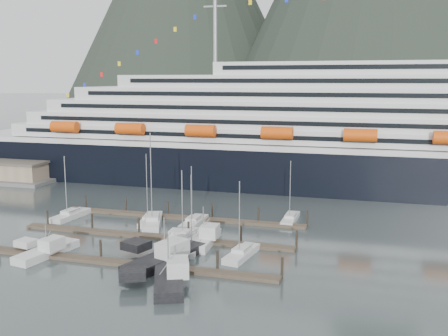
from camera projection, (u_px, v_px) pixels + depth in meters
The scene contains 17 objects.
ground at pixel (174, 246), 83.55m from camera, with size 1600.00×1600.00×0.00m, color #475353.
cruise_ship at pixel (375, 140), 125.26m from camera, with size 210.00×30.40×50.30m.
dock_near at pixel (116, 262), 75.44m from camera, with size 48.18×2.28×3.20m.
dock_mid at pixel (153, 236), 87.75m from camera, with size 48.18×2.28×3.20m.
dock_far at pixel (181, 217), 100.05m from camera, with size 48.18×2.28×3.20m.
sailboat_a at pixel (70, 216), 100.33m from camera, with size 3.56×9.72×12.60m.
sailboat_b at pixel (153, 222), 96.07m from camera, with size 6.62×11.73×17.52m.
sailboat_c at pixel (186, 239), 85.99m from camera, with size 4.45×10.53×12.50m.
sailboat_d at pixel (193, 247), 81.92m from camera, with size 3.47×9.57×12.39m.
sailboat_e at pixel (149, 220), 97.23m from camera, with size 4.05×9.11×13.41m.
sailboat_f at pixel (194, 223), 95.42m from camera, with size 2.71×9.34×11.54m.
sailboat_g at pixel (290, 219), 98.14m from camera, with size 2.31×9.24×11.96m.
sailboat_h at pixel (241, 254), 78.37m from camera, with size 3.84×9.23×12.17m.
trawler_a at pixel (46, 250), 79.01m from camera, with size 8.33×11.42×6.03m.
trawler_c at pixel (164, 257), 75.70m from camera, with size 11.63×15.20×7.55m.
trawler_d at pixel (168, 278), 67.74m from camera, with size 10.23×12.45×7.14m.
trawler_e at pixel (203, 239), 84.44m from camera, with size 8.10×10.63×6.79m.
Camera 1 is at (30.15, -74.84, 26.29)m, focal length 42.00 mm.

